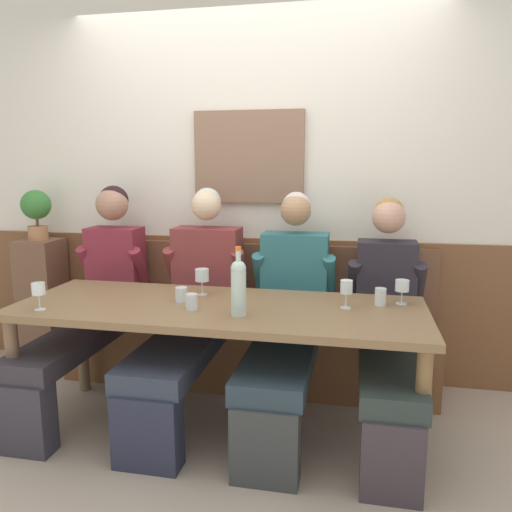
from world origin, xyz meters
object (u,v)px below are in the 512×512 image
person_right_seat (193,304)px  person_left_seat (288,311)px  wine_glass_center_front (402,287)px  wine_glass_mid_right (38,290)px  wall_bench (246,343)px  wine_glass_right_end (346,288)px  person_center_left_seat (94,293)px  water_tumbler_center (380,297)px  wine_bottle_green_tall (238,286)px  wine_glass_near_bucket (202,276)px  dining_table (219,319)px  person_center_right_seat (388,316)px  water_tumbler_left (192,302)px  water_tumbler_right (181,295)px  potted_plant (36,210)px

person_right_seat → person_left_seat: bearing=-0.6°
person_left_seat → wine_glass_center_front: person_left_seat is taller
wine_glass_mid_right → wall_bench: bearing=46.6°
wine_glass_right_end → wine_glass_mid_right: bearing=-167.3°
person_center_left_seat → water_tumbler_center: size_ratio=14.21×
wine_bottle_green_tall → wine_glass_near_bucket: wine_bottle_green_tall is taller
dining_table → person_center_right_seat: bearing=19.5°
wall_bench → water_tumbler_left: 0.93m
water_tumbler_right → person_center_right_seat: bearing=14.8°
person_right_seat → water_tumbler_center: person_right_seat is taller
water_tumbler_right → water_tumbler_left: size_ratio=0.95×
person_center_left_seat → water_tumbler_left: person_center_left_seat is taller
person_center_right_seat → wine_bottle_green_tall: bearing=-147.1°
wine_glass_right_end → wine_glass_near_bucket: (-0.82, 0.11, 0.00)m
person_center_left_seat → water_tumbler_right: 0.78m
person_left_seat → wine_glass_near_bucket: bearing=-165.1°
person_left_seat → wine_glass_near_bucket: 0.54m
wine_bottle_green_tall → water_tumbler_center: 0.78m
person_left_seat → wine_glass_mid_right: person_left_seat is taller
water_tumbler_left → potted_plant: size_ratio=0.24×
wine_glass_near_bucket → water_tumbler_center: (1.00, -0.02, -0.06)m
person_right_seat → wine_glass_mid_right: (-0.63, -0.60, 0.21)m
dining_table → person_center_right_seat: person_center_right_seat is taller
person_center_right_seat → wall_bench: bearing=159.3°
person_right_seat → wall_bench: bearing=52.8°
person_right_seat → person_center_right_seat: size_ratio=1.04×
person_right_seat → person_left_seat: person_right_seat is taller
wine_bottle_green_tall → wine_glass_right_end: bearing=25.0°
wine_glass_mid_right → water_tumbler_left: bearing=11.6°
water_tumbler_right → water_tumbler_left: bearing=-52.5°
wine_glass_right_end → water_tumbler_left: bearing=-166.3°
wine_glass_near_bucket → person_center_left_seat: bearing=169.1°
wine_glass_mid_right → water_tumbler_right: (0.67, 0.30, -0.07)m
person_center_right_seat → water_tumbler_right: size_ratio=15.84×
person_center_right_seat → person_right_seat: bearing=179.8°
wine_glass_right_end → water_tumbler_right: (-0.89, -0.05, -0.07)m
water_tumbler_left → person_center_left_seat: bearing=150.9°
person_center_right_seat → wine_glass_mid_right: 1.90m
person_left_seat → wine_glass_right_end: 0.47m
wall_bench → potted_plant: potted_plant is taller
dining_table → person_right_seat: person_right_seat is taller
wine_bottle_green_tall → wall_bench: bearing=100.3°
person_center_right_seat → wine_glass_center_front: (0.06, -0.10, 0.20)m
wine_bottle_green_tall → wine_glass_mid_right: bearing=-174.1°
wine_glass_near_bucket → water_tumbler_left: (0.04, -0.30, -0.07)m
wall_bench → water_tumbler_center: size_ratio=26.50×
wine_glass_mid_right → wine_glass_center_front: wine_glass_mid_right is taller
wine_glass_center_front → water_tumbler_center: size_ratio=1.41×
water_tumbler_center → wine_glass_near_bucket: bearing=178.9°
water_tumbler_right → wine_glass_near_bucket: bearing=67.9°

